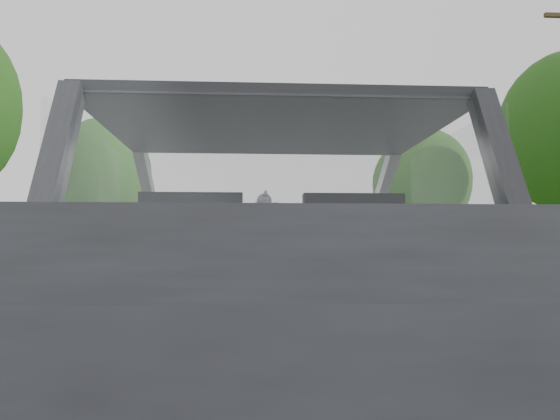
{
  "coord_description": "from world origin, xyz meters",
  "views": [
    {
      "loc": [
        -0.12,
        -3.08,
        0.8
      ],
      "look_at": [
        0.09,
        0.59,
        1.08
      ],
      "focal_mm": 35.0,
      "sensor_mm": 36.0,
      "label": 1
    }
  ],
  "objects": [
    {
      "name": "ground",
      "position": [
        0.0,
        0.0,
        0.0
      ],
      "size": [
        140.0,
        140.0,
        0.0
      ],
      "primitive_type": "plane",
      "color": "#313239",
      "rests_on": "ground"
    },
    {
      "name": "cat",
      "position": [
        0.22,
        0.64,
        1.07
      ],
      "size": [
        0.52,
        0.23,
        0.23
      ],
      "primitive_type": "ellipsoid",
      "rotation": [
        0.0,
        0.0,
        -0.15
      ],
      "color": "slate",
      "rests_on": "dashboard"
    },
    {
      "name": "dashboard",
      "position": [
        0.0,
        0.62,
        0.85
      ],
      "size": [
        1.58,
        0.45,
        0.3
      ],
      "primitive_type": "cube",
      "color": "black",
      "rests_on": "subject_car"
    },
    {
      "name": "tree_2",
      "position": [
        8.13,
        21.61,
        3.17
      ],
      "size": [
        5.13,
        5.13,
        6.33
      ],
      "primitive_type": null,
      "rotation": [
        0.0,
        0.0,
        0.27
      ],
      "color": "#224A15",
      "rests_on": "ground"
    },
    {
      "name": "subject_car",
      "position": [
        0.0,
        0.0,
        0.72
      ],
      "size": [
        1.8,
        4.0,
        1.45
      ],
      "primitive_type": "cube",
      "color": "black",
      "rests_on": "ground"
    },
    {
      "name": "guardrail",
      "position": [
        4.3,
        10.0,
        0.58
      ],
      "size": [
        0.05,
        90.0,
        0.32
      ],
      "primitive_type": "cube",
      "color": "#949597",
      "rests_on": "ground"
    },
    {
      "name": "driver_seat",
      "position": [
        -0.4,
        -0.29,
        0.88
      ],
      "size": [
        0.5,
        0.72,
        0.42
      ],
      "primitive_type": "cube",
      "color": "black",
      "rests_on": "subject_car"
    },
    {
      "name": "other_car",
      "position": [
        -1.24,
        15.38,
        0.76
      ],
      "size": [
        2.05,
        4.7,
        1.52
      ],
      "primitive_type": "imported",
      "rotation": [
        0.0,
        0.0,
        -0.05
      ],
      "color": "silver",
      "rests_on": "ground"
    },
    {
      "name": "passenger_seat",
      "position": [
        0.4,
        -0.29,
        0.88
      ],
      "size": [
        0.5,
        0.72,
        0.42
      ],
      "primitive_type": "cube",
      "color": "black",
      "rests_on": "subject_car"
    },
    {
      "name": "steering_wheel",
      "position": [
        -0.4,
        0.33,
        0.92
      ],
      "size": [
        0.36,
        0.36,
        0.04
      ],
      "primitive_type": "torus",
      "color": "black",
      "rests_on": "dashboard"
    },
    {
      "name": "highway_sign",
      "position": [
        6.8,
        20.89,
        1.3
      ],
      "size": [
        0.41,
        1.03,
        2.6
      ],
      "primitive_type": "cube",
      "rotation": [
        0.0,
        0.0,
        -0.3
      ],
      "color": "#14581D",
      "rests_on": "ground"
    },
    {
      "name": "tree_3",
      "position": [
        12.9,
        39.17,
        4.74
      ],
      "size": [
        8.09,
        8.09,
        9.48
      ],
      "primitive_type": null,
      "rotation": [
        0.0,
        0.0,
        -0.37
      ],
      "color": "#224A15",
      "rests_on": "ground"
    },
    {
      "name": "tree_6",
      "position": [
        -7.53,
        24.99,
        3.71
      ],
      "size": [
        5.85,
        5.85,
        7.42
      ],
      "primitive_type": null,
      "rotation": [
        0.0,
        0.0,
        -0.22
      ],
      "color": "#224A15",
      "rests_on": "ground"
    }
  ]
}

